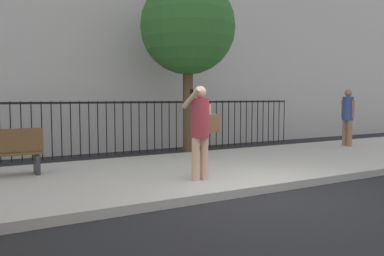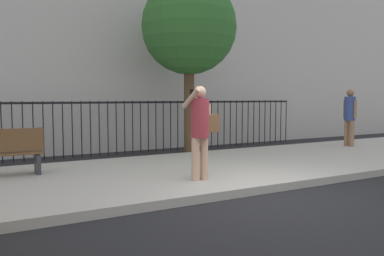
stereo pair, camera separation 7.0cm
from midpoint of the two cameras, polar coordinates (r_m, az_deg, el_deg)
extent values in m
plane|color=black|center=(7.12, 10.18, -9.45)|extent=(60.00, 60.00, 0.00)
cube|color=#B2ADA3|center=(8.87, 1.07, -6.12)|extent=(28.00, 4.40, 0.15)
cube|color=black|center=(12.06, -7.86, 3.69)|extent=(12.00, 0.04, 0.06)
cylinder|color=black|center=(11.28, -25.60, -0.57)|extent=(0.03, 0.03, 1.60)
cylinder|color=black|center=(11.30, -24.30, -0.52)|extent=(0.03, 0.03, 1.60)
cylinder|color=black|center=(11.33, -23.02, -0.47)|extent=(0.03, 0.03, 1.60)
cylinder|color=black|center=(11.36, -21.74, -0.42)|extent=(0.03, 0.03, 1.60)
cylinder|color=black|center=(11.39, -20.47, -0.37)|extent=(0.03, 0.03, 1.60)
cylinder|color=black|center=(11.43, -19.20, -0.32)|extent=(0.03, 0.03, 1.60)
cylinder|color=black|center=(11.48, -17.95, -0.27)|extent=(0.03, 0.03, 1.60)
cylinder|color=black|center=(11.53, -16.71, -0.22)|extent=(0.03, 0.03, 1.60)
cylinder|color=black|center=(11.59, -15.48, -0.17)|extent=(0.03, 0.03, 1.60)
cylinder|color=black|center=(11.66, -14.26, -0.13)|extent=(0.03, 0.03, 1.60)
cylinder|color=black|center=(11.72, -13.05, -0.08)|extent=(0.03, 0.03, 1.60)
cylinder|color=black|center=(11.80, -11.86, -0.03)|extent=(0.03, 0.03, 1.60)
cylinder|color=black|center=(11.88, -10.69, 0.02)|extent=(0.03, 0.03, 1.60)
cylinder|color=black|center=(11.96, -9.53, 0.06)|extent=(0.03, 0.03, 1.60)
cylinder|color=black|center=(12.05, -8.39, 0.11)|extent=(0.03, 0.03, 1.60)
cylinder|color=black|center=(12.14, -7.26, 0.15)|extent=(0.03, 0.03, 1.60)
cylinder|color=black|center=(12.24, -6.15, 0.20)|extent=(0.03, 0.03, 1.60)
cylinder|color=black|center=(12.34, -5.06, 0.24)|extent=(0.03, 0.03, 1.60)
cylinder|color=black|center=(12.45, -3.99, 0.28)|extent=(0.03, 0.03, 1.60)
cylinder|color=black|center=(12.56, -2.94, 0.32)|extent=(0.03, 0.03, 1.60)
cylinder|color=black|center=(12.67, -1.91, 0.37)|extent=(0.03, 0.03, 1.60)
cylinder|color=black|center=(12.79, -0.89, 0.41)|extent=(0.03, 0.03, 1.60)
cylinder|color=black|center=(12.92, 0.11, 0.44)|extent=(0.03, 0.03, 1.60)
cylinder|color=black|center=(13.04, 1.08, 0.48)|extent=(0.03, 0.03, 1.60)
cylinder|color=black|center=(13.17, 2.04, 0.52)|extent=(0.03, 0.03, 1.60)
cylinder|color=black|center=(13.31, 2.98, 0.56)|extent=(0.03, 0.03, 1.60)
cylinder|color=black|center=(13.45, 3.90, 0.59)|extent=(0.03, 0.03, 1.60)
cylinder|color=black|center=(13.59, 4.80, 0.63)|extent=(0.03, 0.03, 1.60)
cylinder|color=black|center=(13.73, 5.68, 0.66)|extent=(0.03, 0.03, 1.60)
cylinder|color=black|center=(13.88, 6.55, 0.69)|extent=(0.03, 0.03, 1.60)
cylinder|color=black|center=(14.03, 7.39, 0.73)|extent=(0.03, 0.03, 1.60)
cylinder|color=black|center=(14.18, 8.22, 0.76)|extent=(0.03, 0.03, 1.60)
cylinder|color=black|center=(14.34, 9.03, 0.79)|extent=(0.03, 0.03, 1.60)
cylinder|color=black|center=(14.50, 9.82, 0.82)|extent=(0.03, 0.03, 1.60)
cylinder|color=black|center=(14.66, 10.59, 0.85)|extent=(0.03, 0.03, 1.60)
cylinder|color=black|center=(14.83, 11.35, 0.87)|extent=(0.03, 0.03, 1.60)
cylinder|color=black|center=(15.00, 12.09, 0.90)|extent=(0.03, 0.03, 1.60)
cylinder|color=black|center=(15.17, 12.82, 0.93)|extent=(0.03, 0.03, 1.60)
cylinder|color=black|center=(15.34, 13.52, 0.95)|extent=(0.03, 0.03, 1.60)
cylinder|color=tan|center=(7.38, 0.78, -4.52)|extent=(0.15, 0.15, 0.80)
cylinder|color=tan|center=(7.49, 2.02, -4.38)|extent=(0.15, 0.15, 0.80)
cylinder|color=#992D38|center=(7.35, 1.42, 1.47)|extent=(0.37, 0.37, 0.73)
sphere|color=tan|center=(7.35, 1.43, 5.21)|extent=(0.23, 0.23, 0.23)
cylinder|color=tan|center=(7.23, 0.15, 4.34)|extent=(0.14, 0.52, 0.39)
cylinder|color=tan|center=(7.48, 2.65, 1.34)|extent=(0.09, 0.09, 0.56)
cube|color=black|center=(7.31, 0.20, 5.06)|extent=(0.07, 0.02, 0.15)
cube|color=brown|center=(7.52, 3.01, 0.69)|extent=(0.29, 0.19, 0.34)
cylinder|color=#936B4C|center=(13.46, 22.17, -0.74)|extent=(0.15, 0.15, 0.82)
cylinder|color=#936B4C|center=(13.59, 21.53, -0.68)|extent=(0.15, 0.15, 0.82)
cylinder|color=#33478C|center=(13.48, 21.95, 2.62)|extent=(0.35, 0.35, 0.75)
sphere|color=#936B4C|center=(13.47, 22.01, 4.72)|extent=(0.23, 0.23, 0.23)
cylinder|color=#936B4C|center=(13.35, 22.59, 2.49)|extent=(0.09, 0.09, 0.57)
cylinder|color=#936B4C|center=(13.61, 21.31, 2.56)|extent=(0.09, 0.09, 0.57)
cube|color=#333338|center=(8.67, -21.16, -4.82)|extent=(0.08, 0.41, 0.40)
cylinder|color=#4C3823|center=(11.37, -0.24, 3.32)|extent=(0.29, 0.29, 2.96)
sphere|color=#2D6628|center=(11.54, -0.25, 14.41)|extent=(2.70, 2.70, 2.70)
camera|label=1|loc=(0.04, -89.74, 0.02)|focal=37.00mm
camera|label=2|loc=(0.04, 90.26, -0.02)|focal=37.00mm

